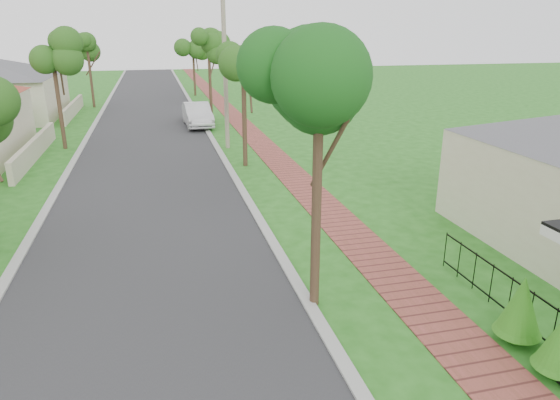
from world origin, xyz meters
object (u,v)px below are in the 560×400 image
object	(u,v)px
parked_car_white	(197,115)
utility_pole	(225,70)
parked_car_red	(199,113)
near_tree	(319,99)

from	to	relation	value
parked_car_white	utility_pole	world-z (taller)	utility_pole
parked_car_white	parked_car_red	bearing A→B (deg)	79.39
near_tree	utility_pole	bearing A→B (deg)	88.54
parked_car_red	utility_pole	world-z (taller)	utility_pole
parked_car_white	near_tree	world-z (taller)	near_tree
parked_car_red	near_tree	world-z (taller)	near_tree
parked_car_red	parked_car_white	size ratio (longest dim) A/B	0.88
near_tree	parked_car_red	bearing A→B (deg)	90.91
near_tree	utility_pole	xyz separation A→B (m)	(0.43, 17.05, -0.64)
parked_car_red	utility_pole	xyz separation A→B (m)	(0.83, -8.16, 3.50)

